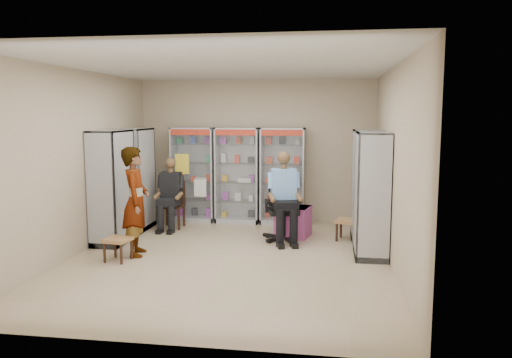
# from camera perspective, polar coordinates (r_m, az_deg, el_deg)

# --- Properties ---
(floor) EXTENTS (6.00, 6.00, 0.00)m
(floor) POSITION_cam_1_polar(r_m,az_deg,el_deg) (8.01, -3.16, -9.12)
(floor) COLOR tan
(floor) RESTS_ON ground
(room_shell) EXTENTS (5.02, 6.02, 3.01)m
(room_shell) POSITION_cam_1_polar(r_m,az_deg,el_deg) (7.68, -3.26, 5.10)
(room_shell) COLOR tan
(room_shell) RESTS_ON ground
(cabinet_back_left) EXTENTS (0.90, 0.50, 2.00)m
(cabinet_back_left) POSITION_cam_1_polar(r_m,az_deg,el_deg) (10.71, -7.11, 0.51)
(cabinet_back_left) COLOR #B1B3B9
(cabinet_back_left) RESTS_ON floor
(cabinet_back_mid) EXTENTS (0.90, 0.50, 2.00)m
(cabinet_back_mid) POSITION_cam_1_polar(r_m,az_deg,el_deg) (10.50, -2.11, 0.42)
(cabinet_back_mid) COLOR #9D9EA4
(cabinet_back_mid) RESTS_ON floor
(cabinet_back_right) EXTENTS (0.90, 0.50, 2.00)m
(cabinet_back_right) POSITION_cam_1_polar(r_m,az_deg,el_deg) (10.37, 3.06, 0.33)
(cabinet_back_right) COLOR #A3A5AA
(cabinet_back_right) RESTS_ON floor
(cabinet_right_far) EXTENTS (0.90, 0.50, 2.00)m
(cabinet_right_far) POSITION_cam_1_polar(r_m,az_deg,el_deg) (9.24, 12.53, -0.71)
(cabinet_right_far) COLOR silver
(cabinet_right_far) RESTS_ON floor
(cabinet_right_near) EXTENTS (0.90, 0.50, 2.00)m
(cabinet_right_near) POSITION_cam_1_polar(r_m,az_deg,el_deg) (8.15, 13.08, -1.80)
(cabinet_right_near) COLOR #B1B3B8
(cabinet_right_near) RESTS_ON floor
(cabinet_left_far) EXTENTS (0.90, 0.50, 2.00)m
(cabinet_left_far) POSITION_cam_1_polar(r_m,az_deg,el_deg) (10.13, -13.59, -0.03)
(cabinet_left_far) COLOR #9EA0A5
(cabinet_left_far) RESTS_ON floor
(cabinet_left_near) EXTENTS (0.90, 0.50, 2.00)m
(cabinet_left_near) POSITION_cam_1_polar(r_m,az_deg,el_deg) (9.13, -16.15, -0.92)
(cabinet_left_near) COLOR #A0A2A7
(cabinet_left_near) RESTS_ON floor
(wooden_chair) EXTENTS (0.42, 0.42, 0.94)m
(wooden_chair) POSITION_cam_1_polar(r_m,az_deg,el_deg) (10.17, -9.52, -2.92)
(wooden_chair) COLOR black
(wooden_chair) RESTS_ON floor
(seated_customer) EXTENTS (0.44, 0.60, 1.34)m
(seated_customer) POSITION_cam_1_polar(r_m,az_deg,el_deg) (10.09, -9.63, -1.86)
(seated_customer) COLOR black
(seated_customer) RESTS_ON floor
(office_chair) EXTENTS (0.79, 0.79, 1.20)m
(office_chair) POSITION_cam_1_polar(r_m,az_deg,el_deg) (9.05, 3.15, -3.29)
(office_chair) COLOR black
(office_chair) RESTS_ON floor
(seated_shopkeeper) EXTENTS (0.66, 0.80, 1.52)m
(seated_shopkeeper) POSITION_cam_1_polar(r_m,az_deg,el_deg) (8.98, 3.13, -2.32)
(seated_shopkeeper) COLOR #6999CF
(seated_shopkeeper) RESTS_ON floor
(pink_trunk) EXTENTS (0.70, 0.68, 0.57)m
(pink_trunk) POSITION_cam_1_polar(r_m,az_deg,el_deg) (9.39, 4.26, -4.86)
(pink_trunk) COLOR #AE4582
(pink_trunk) RESTS_ON floor
(tea_glass) EXTENTS (0.07, 0.07, 0.10)m
(tea_glass) POSITION_cam_1_polar(r_m,az_deg,el_deg) (9.34, 4.36, -2.85)
(tea_glass) COLOR #531D07
(tea_glass) RESTS_ON pink_trunk
(woven_stool_a) EXTENTS (0.48, 0.48, 0.39)m
(woven_stool_a) POSITION_cam_1_polar(r_m,az_deg,el_deg) (9.25, 10.39, -5.73)
(woven_stool_a) COLOR #A48C45
(woven_stool_a) RESTS_ON floor
(woven_stool_b) EXTENTS (0.42, 0.42, 0.37)m
(woven_stool_b) POSITION_cam_1_polar(r_m,az_deg,el_deg) (8.14, -15.48, -7.76)
(woven_stool_b) COLOR #9D7542
(woven_stool_b) RESTS_ON floor
(standing_man) EXTENTS (0.56, 0.72, 1.77)m
(standing_man) POSITION_cam_1_polar(r_m,az_deg,el_deg) (8.27, -13.58, -2.51)
(standing_man) COLOR gray
(standing_man) RESTS_ON floor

